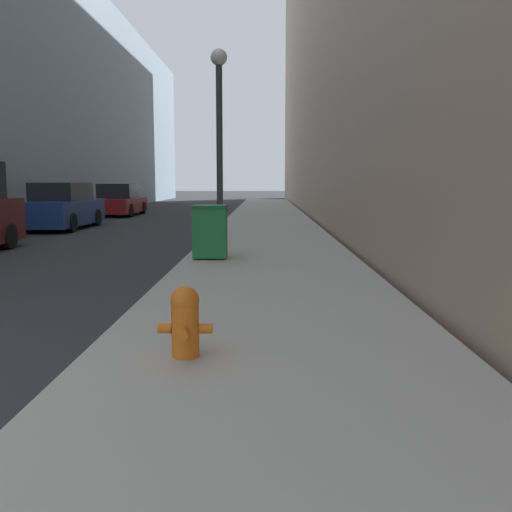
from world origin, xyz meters
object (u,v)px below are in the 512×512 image
object	(u,v)px
parked_sedan_near	(62,208)
fire_hydrant	(185,320)
lamppost	(219,130)
trash_bin	(210,231)
parked_sedan_far	(119,201)

from	to	relation	value
parked_sedan_near	fire_hydrant	bearing A→B (deg)	-66.90
lamppost	parked_sedan_near	distance (m)	8.30
fire_hydrant	trash_bin	world-z (taller)	trash_bin
trash_bin	lamppost	world-z (taller)	lamppost
fire_hydrant	trash_bin	bearing A→B (deg)	93.53
trash_bin	parked_sedan_far	world-z (taller)	parked_sedan_far
fire_hydrant	lamppost	size ratio (longest dim) A/B	0.13
lamppost	parked_sedan_far	size ratio (longest dim) A/B	1.04
parked_sedan_near	parked_sedan_far	bearing A→B (deg)	90.32
fire_hydrant	lamppost	bearing A→B (deg)	92.72
trash_bin	parked_sedan_far	bearing A→B (deg)	110.03
lamppost	fire_hydrant	bearing A→B (deg)	-87.28
lamppost	parked_sedan_near	world-z (taller)	lamppost
parked_sedan_near	parked_sedan_far	xyz separation A→B (m)	(-0.05, 8.20, -0.04)
trash_bin	parked_sedan_far	size ratio (longest dim) A/B	0.23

